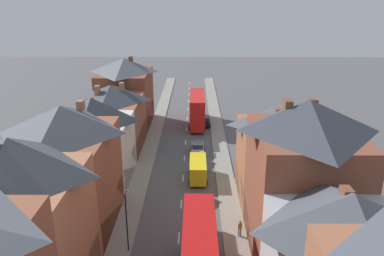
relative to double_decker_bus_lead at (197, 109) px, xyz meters
The scene contains 11 objects.
pavement_left 14.49m from the double_decker_bus_lead, 118.98° to the right, with size 2.20×104.00×0.14m, color gray.
pavement_right 13.16m from the double_decker_bus_lead, 75.11° to the right, with size 2.20×104.00×0.14m, color gray.
centre_line_dashes 14.82m from the double_decker_bus_lead, 97.07° to the right, with size 0.14×97.80×0.01m.
terrace_row_left 32.50m from the double_decker_bus_lead, 111.72° to the right, with size 8.00×67.44×13.96m.
terrace_row_right 43.78m from the double_decker_bus_lead, 78.91° to the right, with size 8.00×41.79×14.43m.
double_decker_bus_lead is the anchor object (origin of this frame).
car_near_silver 12.81m from the double_decker_bus_lead, 89.96° to the right, with size 1.90×3.83×1.62m.
car_parked_left_a 2.41m from the double_decker_bus_lead, 11.04° to the right, with size 1.90×4.17×1.61m.
delivery_van 20.63m from the double_decker_bus_lead, 89.97° to the right, with size 2.20×5.20×2.41m.
pedestrian_mid_left 32.52m from the double_decker_bus_lead, 83.39° to the right, with size 0.36×0.22×1.61m.
street_lamp 34.73m from the double_decker_bus_lead, 100.02° to the right, with size 0.20×1.12×5.50m.
Camera 1 is at (1.47, -10.80, 20.57)m, focal length 35.00 mm.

